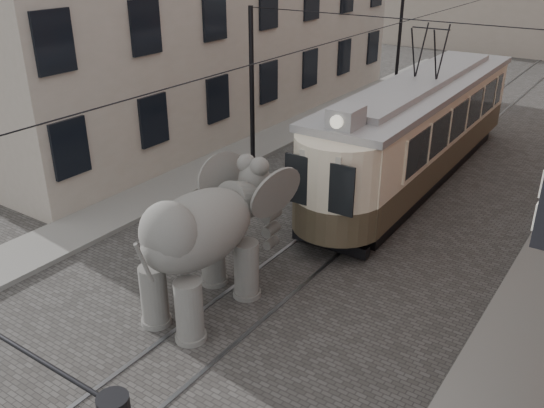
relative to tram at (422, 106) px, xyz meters
The scene contains 8 objects.
ground 8.69m from the tram, 92.05° to the right, with size 120.00×120.00×0.00m, color #44423F.
tram_rails 8.68m from the tram, 92.05° to the right, with size 1.54×80.00×0.02m, color slate, non-canonical shape.
sidewalk_right 10.37m from the tram, 55.30° to the right, with size 2.00×60.00×0.15m, color slate.
sidewalk_left 11.01m from the tram, 129.52° to the right, with size 2.00×60.00×0.15m, color slate.
stucco_building 11.65m from the tram, behind, with size 7.00×24.00×10.00m, color gray.
catenary 3.29m from the tram, 98.70° to the right, with size 11.00×30.20×6.00m, color black, non-canonical shape.
tram is the anchor object (origin of this frame).
elephant 11.06m from the tram, 95.46° to the right, with size 3.01×5.46×3.34m, color #615E59, non-canonical shape.
Camera 1 is at (7.25, -11.48, 8.25)m, focal length 38.29 mm.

